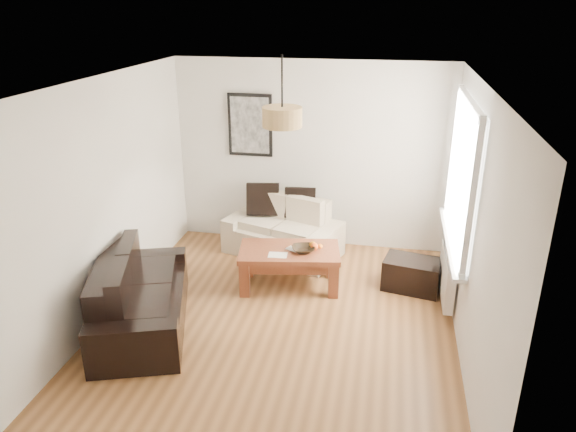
% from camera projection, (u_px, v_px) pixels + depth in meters
% --- Properties ---
extents(floor, '(4.50, 4.50, 0.00)m').
position_uv_depth(floor, '(278.00, 325.00, 5.90)').
color(floor, brown).
rests_on(floor, ground).
extents(ceiling, '(3.80, 4.50, 0.00)m').
position_uv_depth(ceiling, '(275.00, 83.00, 4.92)').
color(ceiling, white).
rests_on(ceiling, floor).
extents(wall_back, '(3.80, 0.04, 2.60)m').
position_uv_depth(wall_back, '(311.00, 156.00, 7.46)').
color(wall_back, silver).
rests_on(wall_back, floor).
extents(wall_front, '(3.80, 0.04, 2.60)m').
position_uv_depth(wall_front, '(201.00, 346.00, 3.36)').
color(wall_front, silver).
rests_on(wall_front, floor).
extents(wall_left, '(0.04, 4.50, 2.60)m').
position_uv_depth(wall_left, '(103.00, 202.00, 5.75)').
color(wall_left, silver).
rests_on(wall_left, floor).
extents(wall_right, '(0.04, 4.50, 2.60)m').
position_uv_depth(wall_right, '(473.00, 229.00, 5.07)').
color(wall_right, silver).
rests_on(wall_right, floor).
extents(window_bay, '(0.14, 1.90, 1.60)m').
position_uv_depth(window_bay, '(464.00, 174.00, 5.69)').
color(window_bay, white).
rests_on(window_bay, wall_right).
extents(radiator, '(0.10, 0.90, 0.52)m').
position_uv_depth(radiator, '(447.00, 275.00, 6.16)').
color(radiator, white).
rests_on(radiator, wall_right).
extents(poster, '(0.62, 0.04, 0.87)m').
position_uv_depth(poster, '(250.00, 125.00, 7.43)').
color(poster, black).
rests_on(poster, wall_back).
extents(pendant_shade, '(0.40, 0.40, 0.20)m').
position_uv_depth(pendant_shade, '(282.00, 117.00, 5.33)').
color(pendant_shade, tan).
rests_on(pendant_shade, ceiling).
extents(loveseat_cream, '(1.72, 1.28, 0.76)m').
position_uv_depth(loveseat_cream, '(283.00, 228.00, 7.43)').
color(loveseat_cream, beige).
rests_on(loveseat_cream, floor).
extents(sofa_leather, '(1.40, 1.98, 0.77)m').
position_uv_depth(sofa_leather, '(141.00, 294.00, 5.75)').
color(sofa_leather, black).
rests_on(sofa_leather, floor).
extents(coffee_table, '(1.30, 0.85, 0.50)m').
position_uv_depth(coffee_table, '(289.00, 268.00, 6.61)').
color(coffee_table, brown).
rests_on(coffee_table, floor).
extents(ottoman, '(0.75, 0.56, 0.39)m').
position_uv_depth(ottoman, '(412.00, 274.00, 6.57)').
color(ottoman, black).
rests_on(ottoman, floor).
extents(cushion_left, '(0.47, 0.21, 0.45)m').
position_uv_depth(cushion_left, '(263.00, 199.00, 7.53)').
color(cushion_left, black).
rests_on(cushion_left, loveseat_cream).
extents(cushion_right, '(0.43, 0.17, 0.42)m').
position_uv_depth(cushion_right, '(300.00, 203.00, 7.44)').
color(cushion_right, black).
rests_on(cushion_right, loveseat_cream).
extents(fruit_bowl, '(0.34, 0.34, 0.07)m').
position_uv_depth(fruit_bowl, '(303.00, 249.00, 6.45)').
color(fruit_bowl, black).
rests_on(fruit_bowl, coffee_table).
extents(orange_a, '(0.09, 0.09, 0.09)m').
position_uv_depth(orange_a, '(314.00, 247.00, 6.51)').
color(orange_a, '#DB4B12').
rests_on(orange_a, fruit_bowl).
extents(orange_b, '(0.06, 0.06, 0.06)m').
position_uv_depth(orange_b, '(320.00, 246.00, 6.52)').
color(orange_b, orange).
rests_on(orange_b, fruit_bowl).
extents(orange_c, '(0.11, 0.11, 0.09)m').
position_uv_depth(orange_c, '(313.00, 245.00, 6.55)').
color(orange_c, orange).
rests_on(orange_c, fruit_bowl).
extents(papers, '(0.24, 0.18, 0.01)m').
position_uv_depth(papers, '(278.00, 255.00, 6.38)').
color(papers, silver).
rests_on(papers, coffee_table).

